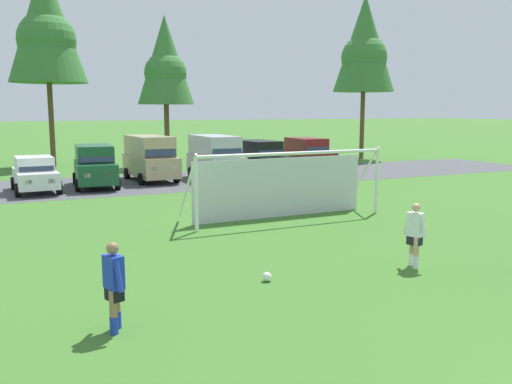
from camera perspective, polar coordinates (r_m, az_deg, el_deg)
name	(u,v)px	position (r m, az deg, el deg)	size (l,w,h in m)	color
ground_plane	(233,218)	(19.83, -2.41, -2.79)	(400.00, 400.00, 0.00)	#3D7028
parking_lot_strip	(157,182)	(30.23, -10.45, 1.04)	(52.00, 8.40, 0.01)	#4C4C51
soccer_ball	(267,277)	(12.61, 1.18, -8.98)	(0.22, 0.22, 0.22)	white
soccer_goal	(283,183)	(19.72, 2.92, 0.95)	(7.46, 2.11, 2.57)	white
player_striker_near	(415,235)	(14.11, 16.49, -4.42)	(0.35, 0.75, 1.64)	tan
player_winger_left	(114,287)	(10.01, -14.82, -9.71)	(0.35, 0.75, 1.64)	#936B4C
parked_car_slot_far_left	(35,174)	(28.16, -22.39, 1.77)	(2.20, 4.29, 1.72)	silver
parked_car_slot_left	(95,165)	(29.01, -16.72, 2.71)	(2.39, 4.72, 2.16)	#194C2D
parked_car_slot_center_left	(150,157)	(30.81, -11.17, 3.66)	(2.39, 4.90, 2.52)	tan
parked_car_slot_center	(215,156)	(30.74, -4.37, 3.79)	(2.23, 4.81, 2.52)	#B2B2BC
parked_car_slot_center_right	(259,158)	(32.11, 0.36, 3.61)	(2.37, 4.72, 2.16)	black
parked_car_slot_right	(307,154)	(35.18, 5.43, 4.01)	(2.28, 4.67, 2.16)	maroon
tree_mid_left	(46,26)	(41.08, -21.38, 16.07)	(5.26, 5.26, 14.02)	brown
tree_center_back	(165,63)	(39.03, -9.60, 13.34)	(3.93, 3.93, 10.48)	brown
tree_mid_right	(364,47)	(45.57, 11.43, 14.87)	(4.91, 4.91, 13.09)	brown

